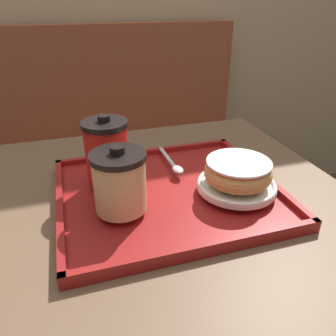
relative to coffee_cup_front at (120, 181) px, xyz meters
name	(u,v)px	position (x,y,z in m)	size (l,w,h in m)	color
booth_bench	(127,179)	(0.15, 0.89, -0.51)	(1.11, 0.44, 1.00)	brown
cafe_table	(163,277)	(0.08, 0.02, -0.27)	(0.77, 0.79, 0.75)	brown
serving_tray	(168,193)	(0.10, 0.05, -0.07)	(0.42, 0.37, 0.02)	maroon
coffee_cup_front	(120,181)	(0.00, 0.00, 0.00)	(0.09, 0.09, 0.12)	#E0B784
coffee_cup_rear	(107,152)	(-0.01, 0.10, 0.01)	(0.09, 0.09, 0.14)	red
plate_with_chocolate_donut	(236,185)	(0.22, 0.00, -0.05)	(0.15, 0.15, 0.01)	white
donut_chocolate_glazed	(238,172)	(0.22, 0.00, -0.02)	(0.13, 0.13, 0.04)	tan
spoon	(175,166)	(0.14, 0.12, -0.05)	(0.02, 0.14, 0.01)	silver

